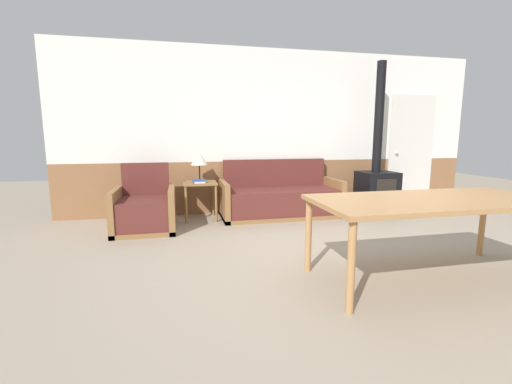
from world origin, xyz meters
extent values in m
plane|color=gray|center=(0.00, 0.00, 0.00)|extent=(16.00, 16.00, 0.00)
cube|color=#8E603D|center=(0.00, 2.63, 0.43)|extent=(7.20, 0.06, 0.87)
cube|color=white|center=(0.00, 2.63, 1.78)|extent=(7.20, 0.06, 1.83)
cube|color=olive|center=(-0.11, 2.14, 0.03)|extent=(1.90, 0.81, 0.06)
cube|color=#5B2823|center=(-0.11, 2.12, 0.25)|extent=(1.74, 0.73, 0.39)
cube|color=#5B2823|center=(-0.11, 2.50, 0.67)|extent=(1.74, 0.10, 0.45)
cube|color=olive|center=(-1.02, 2.14, 0.29)|extent=(0.08, 0.81, 0.59)
cube|color=olive|center=(0.80, 2.14, 0.29)|extent=(0.08, 0.81, 0.59)
cube|color=olive|center=(-2.16, 1.76, 0.03)|extent=(0.81, 0.85, 0.06)
cube|color=#5B2823|center=(-2.16, 1.74, 0.25)|extent=(0.65, 0.77, 0.38)
cube|color=#5B2823|center=(-2.16, 2.13, 0.67)|extent=(0.65, 0.10, 0.46)
cube|color=olive|center=(-2.53, 1.76, 0.29)|extent=(0.08, 0.85, 0.58)
cube|color=olive|center=(-1.79, 1.76, 0.29)|extent=(0.08, 0.85, 0.58)
cube|color=olive|center=(-1.38, 2.23, 0.57)|extent=(0.50, 0.50, 0.03)
cylinder|color=olive|center=(-1.60, 2.01, 0.28)|extent=(0.04, 0.04, 0.56)
cylinder|color=olive|center=(-1.15, 2.01, 0.28)|extent=(0.04, 0.04, 0.56)
cylinder|color=olive|center=(-1.60, 2.45, 0.28)|extent=(0.04, 0.04, 0.56)
cylinder|color=olive|center=(-1.15, 2.45, 0.28)|extent=(0.04, 0.04, 0.56)
cylinder|color=black|center=(-1.37, 2.32, 0.60)|extent=(0.15, 0.15, 0.02)
cylinder|color=black|center=(-1.37, 2.32, 0.72)|extent=(0.02, 0.02, 0.24)
cone|color=beige|center=(-1.37, 2.32, 0.94)|extent=(0.26, 0.26, 0.20)
cube|color=white|center=(-1.39, 2.14, 0.60)|extent=(0.17, 0.16, 0.02)
cube|color=#234799|center=(-1.40, 2.15, 0.62)|extent=(0.20, 0.13, 0.03)
cube|color=#B27F4C|center=(0.49, -0.51, 0.72)|extent=(2.11, 0.95, 0.04)
cylinder|color=#B27F4C|center=(-0.50, -0.92, 0.35)|extent=(0.06, 0.06, 0.70)
cylinder|color=#B27F4C|center=(-0.50, -0.09, 0.35)|extent=(0.06, 0.06, 0.70)
cylinder|color=#B27F4C|center=(1.48, -0.09, 0.35)|extent=(0.06, 0.06, 0.70)
cylinder|color=black|center=(1.33, 1.85, 0.05)|extent=(0.04, 0.04, 0.10)
cylinder|color=black|center=(1.79, 1.85, 0.05)|extent=(0.04, 0.04, 0.10)
cylinder|color=black|center=(1.33, 2.28, 0.05)|extent=(0.04, 0.04, 0.10)
cylinder|color=black|center=(1.79, 2.28, 0.05)|extent=(0.04, 0.04, 0.10)
cube|color=black|center=(1.56, 2.06, 0.40)|extent=(0.58, 0.53, 0.59)
cube|color=black|center=(1.56, 1.79, 0.40)|extent=(0.35, 0.01, 0.42)
cylinder|color=black|center=(1.56, 2.12, 1.58)|extent=(0.15, 0.15, 1.78)
cube|color=silver|center=(2.54, 2.58, 1.02)|extent=(0.91, 0.04, 2.03)
sphere|color=silver|center=(2.22, 2.54, 0.97)|extent=(0.06, 0.06, 0.06)
camera|label=1|loc=(-1.68, -3.04, 1.28)|focal=24.00mm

